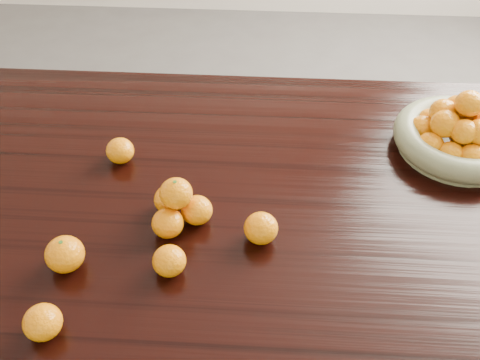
# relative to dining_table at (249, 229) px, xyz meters

# --- Properties ---
(dining_table) EXTENTS (2.00, 1.00, 0.75)m
(dining_table) POSITION_rel_dining_table_xyz_m (0.00, 0.00, 0.00)
(dining_table) COLOR black
(dining_table) RESTS_ON ground
(fruit_bowl) EXTENTS (0.30, 0.30, 0.16)m
(fruit_bowl) POSITION_rel_dining_table_xyz_m (0.48, 0.21, 0.13)
(fruit_bowl) COLOR gray
(fruit_bowl) RESTS_ON dining_table
(orange_pyramid) EXTENTS (0.13, 0.13, 0.11)m
(orange_pyramid) POSITION_rel_dining_table_xyz_m (-0.14, -0.07, 0.13)
(orange_pyramid) COLOR orange
(orange_pyramid) RESTS_ON dining_table
(loose_orange_0) EXTENTS (0.07, 0.07, 0.07)m
(loose_orange_0) POSITION_rel_dining_table_xyz_m (-0.34, -0.19, 0.12)
(loose_orange_0) COLOR orange
(loose_orange_0) RESTS_ON dining_table
(loose_orange_1) EXTENTS (0.07, 0.07, 0.06)m
(loose_orange_1) POSITION_rel_dining_table_xyz_m (-0.33, -0.34, 0.12)
(loose_orange_1) COLOR orange
(loose_orange_1) RESTS_ON dining_table
(loose_orange_2) EXTENTS (0.07, 0.07, 0.06)m
(loose_orange_2) POSITION_rel_dining_table_xyz_m (0.03, -0.10, 0.12)
(loose_orange_2) COLOR orange
(loose_orange_2) RESTS_ON dining_table
(loose_orange_3) EXTENTS (0.06, 0.06, 0.06)m
(loose_orange_3) POSITION_rel_dining_table_xyz_m (-0.30, 0.12, 0.12)
(loose_orange_3) COLOR orange
(loose_orange_3) RESTS_ON dining_table
(loose_orange_4) EXTENTS (0.06, 0.06, 0.06)m
(loose_orange_4) POSITION_rel_dining_table_xyz_m (-0.14, -0.19, 0.12)
(loose_orange_4) COLOR orange
(loose_orange_4) RESTS_ON dining_table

